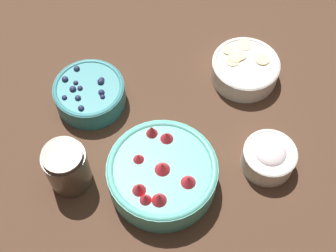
{
  "coord_description": "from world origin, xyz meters",
  "views": [
    {
      "loc": [
        0.3,
        0.42,
        0.86
      ],
      "look_at": [
        0.05,
        -0.0,
        0.05
      ],
      "focal_mm": 50.0,
      "sensor_mm": 36.0,
      "label": 1
    }
  ],
  "objects_px": {
    "bowl_bananas": "(245,68)",
    "bowl_cream": "(269,157)",
    "bowl_blueberries": "(90,93)",
    "bowl_strawberries": "(162,173)",
    "jar_chocolate": "(67,168)"
  },
  "relations": [
    {
      "from": "bowl_bananas",
      "to": "bowl_cream",
      "type": "xyz_separation_m",
      "value": [
        0.09,
        0.21,
        0.0
      ]
    },
    {
      "from": "jar_chocolate",
      "to": "bowl_strawberries",
      "type": "bearing_deg",
      "value": 146.83
    },
    {
      "from": "bowl_blueberries",
      "to": "jar_chocolate",
      "type": "relative_size",
      "value": 1.42
    },
    {
      "from": "bowl_strawberries",
      "to": "jar_chocolate",
      "type": "xyz_separation_m",
      "value": [
        0.15,
        -0.1,
        0.01
      ]
    },
    {
      "from": "bowl_bananas",
      "to": "jar_chocolate",
      "type": "bearing_deg",
      "value": 4.17
    },
    {
      "from": "bowl_strawberries",
      "to": "bowl_cream",
      "type": "bearing_deg",
      "value": 159.85
    },
    {
      "from": "bowl_strawberries",
      "to": "jar_chocolate",
      "type": "distance_m",
      "value": 0.18
    },
    {
      "from": "bowl_cream",
      "to": "bowl_blueberries",
      "type": "bearing_deg",
      "value": -53.75
    },
    {
      "from": "bowl_strawberries",
      "to": "bowl_blueberries",
      "type": "distance_m",
      "value": 0.25
    },
    {
      "from": "bowl_strawberries",
      "to": "bowl_blueberries",
      "type": "xyz_separation_m",
      "value": [
        0.03,
        -0.25,
        -0.01
      ]
    },
    {
      "from": "bowl_blueberries",
      "to": "bowl_bananas",
      "type": "distance_m",
      "value": 0.35
    },
    {
      "from": "bowl_bananas",
      "to": "bowl_cream",
      "type": "height_order",
      "value": "bowl_cream"
    },
    {
      "from": "bowl_bananas",
      "to": "jar_chocolate",
      "type": "distance_m",
      "value": 0.45
    },
    {
      "from": "bowl_cream",
      "to": "jar_chocolate",
      "type": "relative_size",
      "value": 0.99
    },
    {
      "from": "bowl_cream",
      "to": "jar_chocolate",
      "type": "distance_m",
      "value": 0.4
    }
  ]
}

